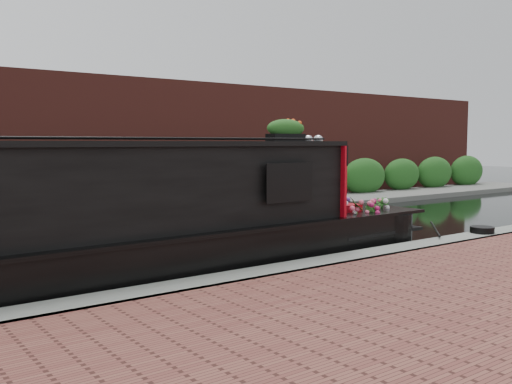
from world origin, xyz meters
TOP-DOWN VIEW (x-y plane):
  - ground at (0.00, 0.00)m, footprint 80.00×80.00m
  - near_bank_coping at (0.00, -3.30)m, footprint 40.00×0.60m
  - far_bank_path at (0.00, 4.20)m, footprint 40.00×2.40m
  - far_hedge at (0.00, 5.10)m, footprint 40.00×1.10m
  - far_brick_wall at (0.00, 7.20)m, footprint 40.00×1.00m
  - narrowboat at (-1.82, -1.89)m, footprint 11.24×2.21m
  - rope_fender at (4.24, -1.89)m, footprint 0.32×0.35m
  - coiled_mooring_rope at (5.30, -3.23)m, footprint 0.46×0.46m

SIDE VIEW (x-z plane):
  - ground at x=0.00m, z-range 0.00..0.00m
  - near_bank_coping at x=0.00m, z-range -0.25..0.25m
  - far_bank_path at x=0.00m, z-range -0.17..0.17m
  - far_hedge at x=0.00m, z-range -1.40..1.40m
  - far_brick_wall at x=0.00m, z-range -4.00..4.00m
  - rope_fender at x=4.24m, z-range 0.00..0.32m
  - coiled_mooring_rope at x=5.30m, z-range 0.25..0.37m
  - narrowboat at x=-1.82m, z-range -0.53..2.09m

